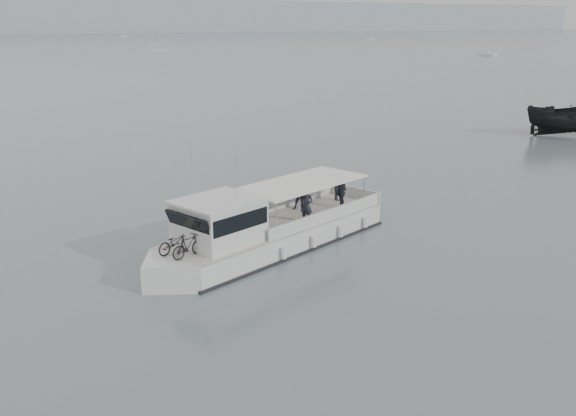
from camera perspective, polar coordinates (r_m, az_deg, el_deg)
ground at (r=27.35m, az=1.71°, el=-3.23°), size 1400.00×1400.00×0.00m
tour_boat at (r=26.11m, az=-2.55°, el=-2.22°), size 12.28×6.11×5.19m
dark_motorboat at (r=58.53m, az=23.59°, el=7.29°), size 7.56×5.57×2.75m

